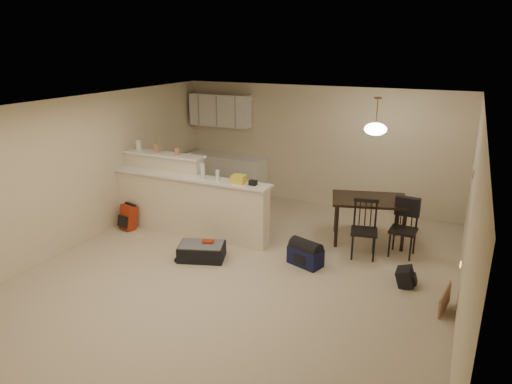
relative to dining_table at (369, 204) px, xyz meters
The scene contains 21 objects.
room 2.50m from the dining_table, 127.18° to the right, with size 7.00×7.02×2.50m.
breakfast_bar 3.37m from the dining_table, 163.49° to the right, with size 3.08×0.58×1.39m.
upper_cabinets 4.10m from the dining_table, 159.36° to the left, with size 1.40×0.34×0.70m, color white.
kitchen_counter 3.70m from the dining_table, 160.15° to the left, with size 1.80×0.60×0.90m, color white.
thermostat 1.76m from the dining_table, 14.35° to the right, with size 0.02×0.12×0.12m, color beige.
jar 4.36m from the dining_table, 169.00° to the right, with size 0.10×0.10×0.20m, color silver.
cereal_box 3.94m from the dining_table, 167.79° to the right, with size 0.10×0.07×0.16m, color #AD7C59.
small_box 3.52m from the dining_table, 166.22° to the right, with size 0.08×0.06×0.12m, color #AD7C59.
bottle_a 2.92m from the dining_table, 158.80° to the right, with size 0.07×0.07×0.26m, color silver.
bottle_b 2.65m from the dining_table, 156.52° to the right, with size 0.06×0.06×0.18m, color silver.
bag_lump 2.28m from the dining_table, 152.32° to the right, with size 0.22×0.18×0.14m, color #AD7C59.
pouch 2.05m from the dining_table, 148.87° to the right, with size 0.12×0.10×0.08m, color #AD7C59.
dining_table is the anchor object (origin of this frame).
pendant_lamp 1.30m from the dining_table, 90.00° to the right, with size 0.36×0.36×0.62m.
dining_chair_near 0.70m from the dining_table, 83.83° to the right, with size 0.41×0.39×0.94m, color black, non-canonical shape.
dining_chair_far 0.75m from the dining_table, 28.39° to the right, with size 0.41×0.39×0.93m, color black, non-canonical shape.
suitcase 2.96m from the dining_table, 140.95° to the right, with size 0.72×0.47×0.24m, color black.
red_backpack 4.39m from the dining_table, 162.29° to the right, with size 0.30×0.19×0.45m, color #A72C12.
navy_duffel 1.59m from the dining_table, 116.98° to the right, with size 0.53×0.29×0.29m, color #12183A.
black_daypack 1.66m from the dining_table, 57.94° to the right, with size 0.29×0.21×0.26m, color black.
cardboard_sheet 2.36m from the dining_table, 53.22° to the right, with size 0.44×0.02×0.34m, color #AD7C59.
Camera 1 is at (2.83, -5.56, 3.30)m, focal length 32.00 mm.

